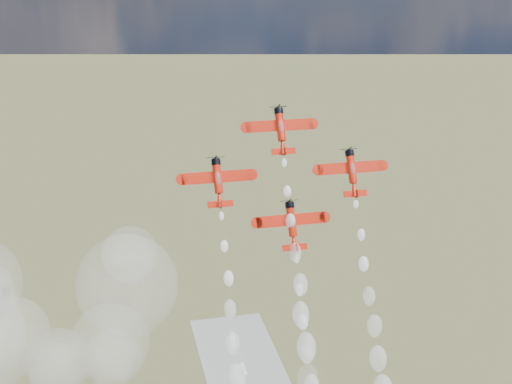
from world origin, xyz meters
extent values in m
cylinder|color=red|center=(-11.52, 16.04, 117.93)|extent=(1.56, 4.22, 5.82)
cylinder|color=black|center=(-11.52, 17.58, 120.65)|extent=(1.78, 2.10, 1.85)
cube|color=red|center=(-11.52, 16.55, 118.03)|extent=(13.61, 1.31, 2.06)
cube|color=white|center=(-15.20, 16.66, 117.96)|extent=(5.35, 0.33, 0.55)
cube|color=white|center=(-7.84, 16.66, 117.96)|extent=(5.35, 0.33, 0.55)
cube|color=red|center=(-11.52, 13.42, 113.65)|extent=(4.91, 0.72, 1.13)
cube|color=red|center=(-11.52, 12.58, 113.86)|extent=(0.16, 2.36, 2.20)
ellipsoid|color=silver|center=(-11.52, 15.45, 118.14)|extent=(1.23, 2.31, 2.95)
cone|color=red|center=(-11.52, 13.96, 114.37)|extent=(1.56, 2.79, 3.29)
cylinder|color=red|center=(-24.98, 11.39, 109.73)|extent=(1.56, 4.22, 5.82)
cylinder|color=black|center=(-24.98, 12.93, 112.45)|extent=(1.78, 2.10, 1.85)
cube|color=red|center=(-24.98, 11.90, 109.83)|extent=(13.61, 1.31, 2.06)
cube|color=white|center=(-28.67, 12.01, 109.76)|extent=(5.35, 0.33, 0.55)
cube|color=white|center=(-21.30, 12.01, 109.76)|extent=(5.35, 0.33, 0.55)
cube|color=red|center=(-24.98, 8.77, 105.45)|extent=(4.91, 0.72, 1.13)
cube|color=red|center=(-24.98, 7.93, 105.66)|extent=(0.16, 2.36, 2.20)
ellipsoid|color=silver|center=(-24.98, 10.80, 109.93)|extent=(1.23, 2.31, 2.95)
cone|color=red|center=(-24.98, 9.31, 106.17)|extent=(1.56, 2.79, 3.29)
cylinder|color=red|center=(1.95, 11.39, 109.73)|extent=(1.56, 4.22, 5.82)
cylinder|color=black|center=(1.95, 12.93, 112.45)|extent=(1.78, 2.10, 1.85)
cube|color=red|center=(1.95, 11.90, 109.83)|extent=(13.61, 1.31, 2.06)
cube|color=white|center=(-1.73, 12.01, 109.76)|extent=(5.35, 0.33, 0.55)
cube|color=white|center=(5.63, 12.01, 109.76)|extent=(5.35, 0.33, 0.55)
cube|color=red|center=(1.95, 8.77, 105.45)|extent=(4.91, 0.72, 1.13)
cube|color=red|center=(1.95, 7.93, 105.66)|extent=(0.16, 2.36, 2.20)
ellipsoid|color=silver|center=(1.95, 10.80, 109.93)|extent=(1.23, 2.31, 2.95)
cone|color=red|center=(1.95, 9.31, 106.17)|extent=(1.56, 2.79, 3.29)
cylinder|color=red|center=(-11.52, 6.74, 101.53)|extent=(1.56, 4.22, 5.82)
cylinder|color=black|center=(-11.52, 8.28, 104.25)|extent=(1.78, 2.10, 1.85)
cube|color=red|center=(-11.52, 7.25, 101.63)|extent=(13.61, 1.31, 2.06)
cube|color=white|center=(-15.20, 7.36, 101.56)|extent=(5.35, 0.33, 0.55)
cube|color=white|center=(-7.84, 7.36, 101.56)|extent=(5.35, 0.33, 0.55)
cube|color=red|center=(-11.52, 4.12, 97.25)|extent=(4.91, 0.72, 1.13)
cube|color=red|center=(-11.52, 3.28, 97.46)|extent=(0.16, 2.36, 2.20)
ellipsoid|color=silver|center=(-11.52, 6.15, 101.73)|extent=(1.23, 2.31, 2.95)
cone|color=red|center=(-11.52, 4.66, 97.97)|extent=(1.56, 2.79, 3.29)
sphere|color=white|center=(-11.59, 12.49, 111.57)|extent=(1.03, 1.03, 1.03)
sphere|color=white|center=(-11.66, 9.62, 106.64)|extent=(1.44, 1.44, 1.44)
sphere|color=white|center=(-11.74, 6.74, 101.56)|extent=(1.86, 1.86, 1.86)
sphere|color=white|center=(-11.60, 3.58, 96.34)|extent=(2.28, 2.28, 2.28)
sphere|color=white|center=(-11.20, 0.82, 90.89)|extent=(2.70, 2.70, 2.70)
sphere|color=white|center=(-11.86, -1.98, 86.12)|extent=(3.12, 3.12, 3.12)
sphere|color=white|center=(-11.64, -5.39, 81.07)|extent=(3.53, 3.53, 3.53)
sphere|color=white|center=(-11.80, -7.47, 75.26)|extent=(3.95, 3.95, 3.95)
sphere|color=white|center=(-24.98, 7.75, 103.43)|extent=(1.03, 1.03, 1.03)
sphere|color=white|center=(-25.00, 5.04, 98.36)|extent=(1.44, 1.44, 1.44)
sphere|color=white|center=(-24.79, 2.21, 93.02)|extent=(1.86, 1.86, 1.86)
sphere|color=white|center=(-25.10, -0.75, 88.16)|extent=(2.28, 2.28, 2.28)
sphere|color=white|center=(-25.32, -3.81, 82.82)|extent=(2.70, 2.70, 2.70)
sphere|color=white|center=(-25.23, -6.88, 77.53)|extent=(3.12, 3.12, 3.12)
sphere|color=white|center=(1.88, 7.93, 103.49)|extent=(1.03, 1.03, 1.03)
sphere|color=white|center=(2.09, 4.77, 98.31)|extent=(1.44, 1.44, 1.44)
sphere|color=white|center=(1.82, 2.07, 93.27)|extent=(1.86, 1.86, 1.86)
sphere|color=white|center=(2.16, -0.78, 87.74)|extent=(2.28, 2.28, 2.28)
sphere|color=white|center=(2.28, -4.05, 83.06)|extent=(2.70, 2.70, 2.70)
sphere|color=white|center=(2.27, -6.67, 77.46)|extent=(3.12, 3.12, 3.12)
sphere|color=white|center=(-11.43, 3.16, 95.23)|extent=(1.03, 1.03, 1.03)
sphere|color=white|center=(-11.52, 0.31, 90.08)|extent=(1.44, 1.44, 1.44)
sphere|color=white|center=(-11.58, -2.52, 84.79)|extent=(1.86, 1.86, 1.86)
sphere|color=white|center=(-11.49, -5.47, 79.60)|extent=(2.28, 2.28, 2.28)
sphere|color=white|center=(-59.28, 22.41, 65.44)|extent=(11.34, 11.34, 11.34)
sphere|color=white|center=(-67.58, 21.60, 74.82)|extent=(16.99, 16.99, 16.99)
sphere|color=white|center=(-43.12, 14.00, 87.82)|extent=(20.48, 20.48, 20.48)
sphere|color=white|center=(-46.84, 18.33, 69.07)|extent=(12.17, 12.17, 12.17)
sphere|color=white|center=(-58.22, 20.15, 68.70)|extent=(13.71, 13.71, 13.71)
sphere|color=white|center=(-47.33, 22.27, 70.28)|extent=(17.17, 17.17, 17.17)
sphere|color=white|center=(-41.67, 32.81, 86.03)|extent=(12.72, 12.72, 12.72)
camera|label=1|loc=(-46.04, -115.57, 152.66)|focal=50.00mm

